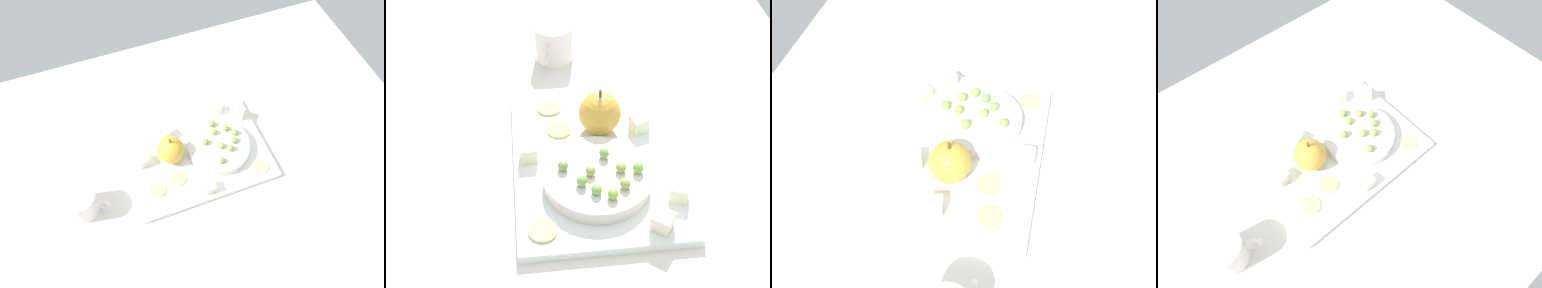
% 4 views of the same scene
% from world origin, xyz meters
% --- Properties ---
extents(table, '(1.33, 0.93, 0.04)m').
position_xyz_m(table, '(0.00, 0.00, 0.02)').
color(table, silver).
rests_on(table, ground).
extents(platter, '(0.38, 0.27, 0.02)m').
position_xyz_m(platter, '(-0.03, -0.01, 0.05)').
color(platter, white).
rests_on(platter, table).
extents(serving_dish, '(0.17, 0.17, 0.02)m').
position_xyz_m(serving_dish, '(-0.09, -0.00, 0.07)').
color(serving_dish, silver).
rests_on(serving_dish, platter).
extents(apple_whole, '(0.07, 0.07, 0.07)m').
position_xyz_m(apple_whole, '(0.04, -0.02, 0.10)').
color(apple_whole, gold).
rests_on(apple_whole, platter).
extents(apple_stem, '(0.01, 0.00, 0.01)m').
position_xyz_m(apple_stem, '(0.04, -0.02, 0.14)').
color(apple_stem, brown).
rests_on(apple_stem, apple_whole).
extents(cheese_cube_0, '(0.04, 0.04, 0.03)m').
position_xyz_m(cheese_cube_0, '(-0.13, -0.12, 0.07)').
color(cheese_cube_0, '#EFF4C2').
rests_on(cheese_cube_0, platter).
extents(cheese_cube_1, '(0.03, 0.03, 0.03)m').
position_xyz_m(cheese_cube_1, '(0.11, -0.03, 0.07)').
color(cheese_cube_1, '#EDE3C4').
rests_on(cheese_cube_1, platter).
extents(cheese_cube_2, '(0.04, 0.04, 0.03)m').
position_xyz_m(cheese_cube_2, '(-0.19, -0.08, 0.07)').
color(cheese_cube_2, '#F9E7CC').
rests_on(cheese_cube_2, platter).
extents(cheese_cube_3, '(0.03, 0.03, 0.03)m').
position_xyz_m(cheese_cube_3, '(-0.02, 0.10, 0.07)').
color(cheese_cube_3, '#F9F2C1').
rests_on(cheese_cube_3, platter).
extents(cheese_cube_4, '(0.03, 0.03, 0.03)m').
position_xyz_m(cheese_cube_4, '(0.03, -0.09, 0.07)').
color(cheese_cube_4, white).
rests_on(cheese_cube_4, platter).
extents(cracker_0, '(0.04, 0.04, 0.00)m').
position_xyz_m(cracker_0, '(-0.18, 0.09, 0.06)').
color(cracker_0, '#D6BF84').
rests_on(cracker_0, platter).
extents(cracker_1, '(0.04, 0.04, 0.00)m').
position_xyz_m(cracker_1, '(0.04, 0.05, 0.06)').
color(cracker_1, '#DBC27E').
rests_on(cracker_1, platter).
extents(cracker_2, '(0.04, 0.04, 0.00)m').
position_xyz_m(cracker_2, '(0.10, 0.06, 0.06)').
color(cracker_2, '#D1C180').
rests_on(cracker_2, platter).
extents(grape_0, '(0.02, 0.02, 0.02)m').
position_xyz_m(grape_0, '(-0.13, -0.04, 0.09)').
color(grape_0, '#97AF53').
rests_on(grape_0, serving_dish).
extents(grape_1, '(0.02, 0.02, 0.02)m').
position_xyz_m(grape_1, '(-0.09, 0.01, 0.09)').
color(grape_1, '#9DAD5A').
rests_on(grape_1, serving_dish).
extents(grape_2, '(0.02, 0.02, 0.02)m').
position_xyz_m(grape_2, '(-0.13, 0.01, 0.09)').
color(grape_2, '#88BC56').
rests_on(grape_2, serving_dish).
extents(grape_3, '(0.02, 0.02, 0.02)m').
position_xyz_m(grape_3, '(-0.10, -0.06, 0.09)').
color(grape_3, '#8DC34E').
rests_on(grape_3, serving_dish).
extents(grape_4, '(0.02, 0.02, 0.02)m').
position_xyz_m(grape_4, '(-0.06, -0.02, 0.09)').
color(grape_4, '#88BC50').
rests_on(grape_4, serving_dish).
extents(grape_5, '(0.02, 0.02, 0.02)m').
position_xyz_m(grape_5, '(-0.09, -0.04, 0.09)').
color(grape_5, '#9BBA4D').
rests_on(grape_5, serving_dish).
extents(grape_6, '(0.02, 0.02, 0.02)m').
position_xyz_m(grape_6, '(-0.11, 0.03, 0.09)').
color(grape_6, '#88BE57').
rests_on(grape_6, serving_dish).
extents(grape_7, '(0.02, 0.02, 0.02)m').
position_xyz_m(grape_7, '(-0.14, -0.02, 0.09)').
color(grape_7, '#96BB4C').
rests_on(grape_7, serving_dish).
extents(grape_8, '(0.02, 0.02, 0.02)m').
position_xyz_m(grape_8, '(-0.08, 0.05, 0.09)').
color(grape_8, '#88AB54').
rests_on(grape_8, serving_dish).
extents(cup, '(0.11, 0.08, 0.08)m').
position_xyz_m(cup, '(0.29, 0.04, 0.08)').
color(cup, white).
rests_on(cup, table).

